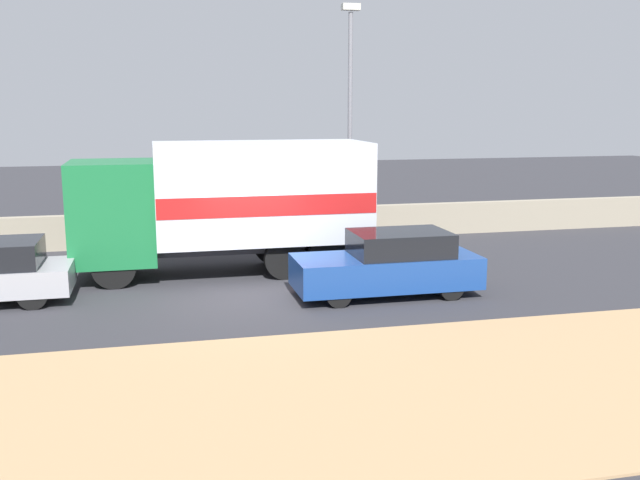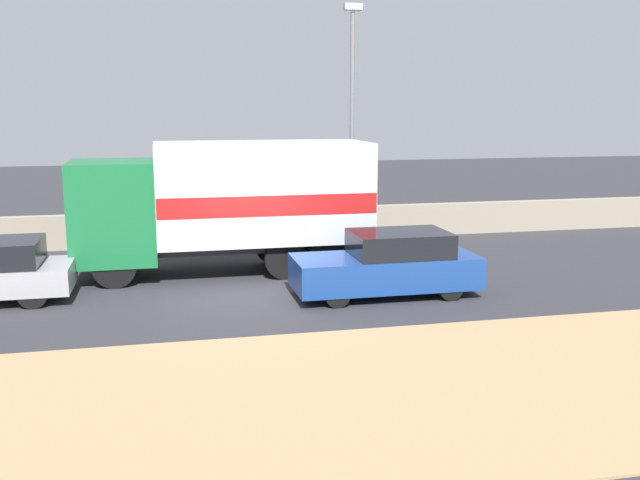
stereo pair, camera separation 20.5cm
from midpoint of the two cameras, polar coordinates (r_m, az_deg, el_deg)
ground_plane at (r=17.11m, az=-4.58°, el=-4.26°), size 80.00×80.00×0.00m
dirt_shoulder_foreground at (r=11.12m, az=0.22°, el=-12.54°), size 60.00×6.19×0.04m
stone_wall_backdrop at (r=23.36m, az=-6.88°, el=1.08°), size 60.00×0.35×1.08m
street_lamp at (r=22.89m, az=2.84°, el=10.43°), size 0.56×0.28×7.50m
box_truck at (r=18.92m, az=-6.70°, el=3.21°), size 7.66×2.61×3.47m
car_hatchback at (r=16.81m, az=5.87°, el=-1.96°), size 4.32×1.73×1.51m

